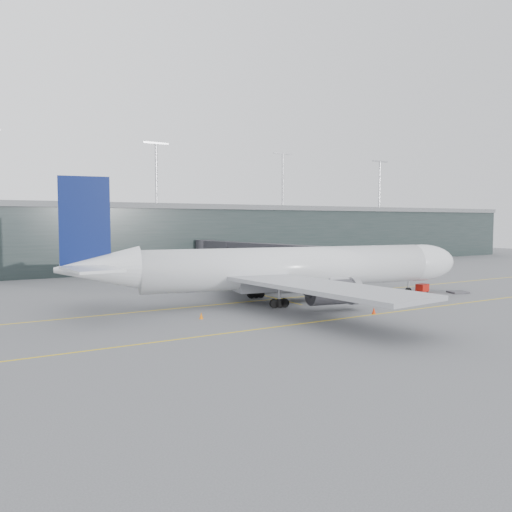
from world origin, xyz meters
TOP-DOWN VIEW (x-y plane):
  - ground at (0.00, 0.00)m, footprint 320.00×320.00m
  - taxiline_a at (0.00, -4.00)m, footprint 160.00×0.25m
  - taxiline_b at (0.00, -20.00)m, footprint 160.00×0.25m
  - taxiline_lead_main at (5.00, 20.00)m, footprint 0.25×60.00m
  - terminal at (-0.00, 58.00)m, footprint 240.00×36.00m
  - main_aircraft at (5.09, -6.53)m, footprint 58.99×54.79m
  - jet_bridge at (18.29, 25.00)m, footprint 13.96×45.52m
  - gse_cart at (28.15, -10.07)m, footprint 2.21×1.64m
  - baggage_dolly at (32.57, -13.29)m, footprint 3.27×2.88m
  - uld_a at (-3.60, 9.50)m, footprint 2.01×1.72m
  - uld_b at (-2.40, 12.20)m, footprint 2.16×1.77m
  - uld_c at (0.20, 11.34)m, footprint 2.54×2.17m
  - cone_nose at (32.61, -7.30)m, footprint 0.46×0.46m
  - cone_wing_stbd at (8.71, -19.73)m, footprint 0.50×0.50m
  - cone_wing_port at (10.37, 11.12)m, footprint 0.45×0.45m
  - cone_tail at (-10.61, -11.99)m, footprint 0.48×0.48m

SIDE VIEW (x-z plane):
  - ground at x=0.00m, z-range 0.00..0.00m
  - taxiline_a at x=0.00m, z-range 0.00..0.02m
  - taxiline_b at x=0.00m, z-range 0.00..0.02m
  - taxiline_lead_main at x=5.00m, z-range 0.00..0.02m
  - baggage_dolly at x=32.57m, z-range 0.03..0.30m
  - cone_wing_port at x=10.37m, z-range 0.00..0.72m
  - cone_nose at x=32.61m, z-range 0.00..0.73m
  - cone_tail at x=-10.61m, z-range 0.00..0.76m
  - cone_wing_stbd at x=8.71m, z-range 0.00..0.80m
  - gse_cart at x=28.15m, z-range 0.08..1.44m
  - uld_a at x=-3.60m, z-range 0.04..1.68m
  - uld_b at x=-2.40m, z-range 0.05..1.93m
  - uld_c at x=0.20m, z-range 0.05..2.11m
  - main_aircraft at x=5.09m, z-range -3.64..12.94m
  - jet_bridge at x=18.29m, z-range 1.75..8.76m
  - terminal at x=0.00m, z-range -6.88..22.12m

